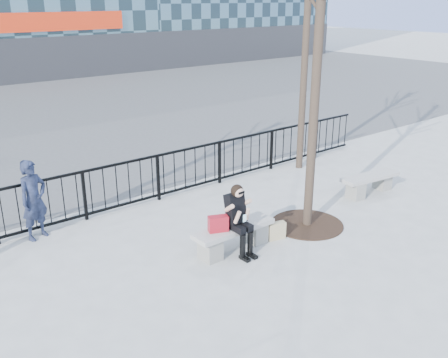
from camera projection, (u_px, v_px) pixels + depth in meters
ground at (234, 250)px, 9.38m from camera, size 120.00×120.00×0.00m
street_surface at (1, 113)px, 20.42m from camera, size 60.00×23.00×0.01m
railing at (151, 179)px, 11.40m from camera, size 14.00×0.06×1.10m
tree_grate at (307, 224)px, 10.41m from camera, size 1.50×1.50×0.02m
bench_main at (234, 235)px, 9.28m from camera, size 1.65×0.46×0.49m
bench_second at (370, 182)px, 11.98m from camera, size 1.58×0.44×0.47m
seated_woman at (240, 220)px, 9.03m from camera, size 0.50×0.64×1.34m
handbag at (218, 224)px, 8.97m from camera, size 0.39×0.29×0.29m
shopping_bag at (276, 231)px, 9.75m from camera, size 0.39×0.22×0.35m
standing_man at (34, 200)px, 9.60m from camera, size 0.68×0.56×1.60m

